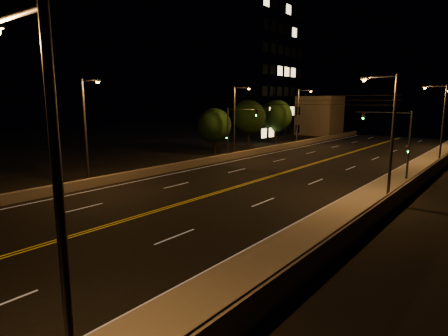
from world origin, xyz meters
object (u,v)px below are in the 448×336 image
Objects in this scene: building_tower at (229,65)px; tree_0 at (215,125)px; streetlight_0 at (52,206)px; tree_1 at (249,117)px; streetlight_5 at (236,117)px; tree_2 at (276,116)px; traffic_signal_right at (398,137)px; streetlight_1 at (389,131)px; streetlight_6 at (299,114)px; streetlight_4 at (87,126)px; traffic_signal_left at (234,128)px; streetlight_2 at (441,119)px.

tree_0 is at bearing -57.49° from building_tower.
streetlight_0 reaches higher than tree_1.
tree_2 is (-5.06, 18.75, -0.54)m from streetlight_5.
streetlight_5 is 20.09m from traffic_signal_right.
streetlight_1 is 35.42m from tree_1.
traffic_signal_right is at bearing -5.41° from streetlight_5.
streetlight_1 is at bearing -53.06° from streetlight_6.
streetlight_0 is at bearing -58.68° from streetlight_5.
traffic_signal_left is at bearing 86.77° from streetlight_4.
tree_2 is (-0.50, 17.58, 0.74)m from tree_0.
streetlight_6 is (-21.44, 52.67, 0.00)m from streetlight_0.
streetlight_0 is 44.77m from tree_0.
traffic_signal_right is (19.96, -19.32, -1.22)m from streetlight_6.
tree_2 is at bearing 116.15° from streetlight_0.
traffic_signal_left is at bearing -86.79° from streetlight_6.
streetlight_4 is 21.13m from streetlight_5.
streetlight_2 is 23.76m from traffic_signal_left.
building_tower is 25.16m from tree_0.
streetlight_5 is at bearing 152.67° from streetlight_1.
tree_2 is (-5.06, 1.32, -0.54)m from streetlight_6.
tree_2 reaches higher than tree_0.
tree_0 is at bearing 101.56° from streetlight_4.
streetlight_4 is at bearing -78.44° from tree_0.
tree_2 is at bearing 140.48° from traffic_signal_right.
tree_1 is at bearing -134.48° from streetlight_6.
streetlight_6 reaches higher than traffic_signal_left.
tree_2 is at bearing 165.42° from streetlight_6.
streetlight_4 is (-21.44, -10.05, 0.00)m from streetlight_1.
streetlight_0 is at bearing -87.45° from traffic_signal_right.
streetlight_2 is 27.59m from tree_0.
building_tower is (-18.01, 22.45, 10.15)m from traffic_signal_left.
streetlight_4 is at bearing -93.23° from traffic_signal_left.
building_tower is (-16.92, 3.13, 8.93)m from streetlight_6.
streetlight_6 is at bearing 126.94° from streetlight_1.
streetlight_2 is at bearing -18.42° from streetlight_6.
streetlight_1 is at bearing -24.30° from traffic_signal_left.
tree_0 is at bearing -105.68° from streetlight_6.
streetlight_6 is at bearing 93.21° from traffic_signal_left.
traffic_signal_left is 30.52m from building_tower.
streetlight_0 is 1.41× the size of traffic_signal_right.
tree_2 is (11.86, -1.81, -9.47)m from building_tower.
streetlight_5 is at bearing 90.00° from streetlight_4.
tree_1 reaches higher than traffic_signal_left.
tree_0 is (-24.52, 3.06, -0.07)m from traffic_signal_right.
streetlight_0 and streetlight_1 have the same top height.
streetlight_1 reaches higher than traffic_signal_right.
streetlight_6 is 19.39m from traffic_signal_left.
traffic_signal_right is 0.87× the size of tree_1.
streetlight_5 is 1.41× the size of traffic_signal_left.
streetlight_2 is 1.22× the size of tree_1.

